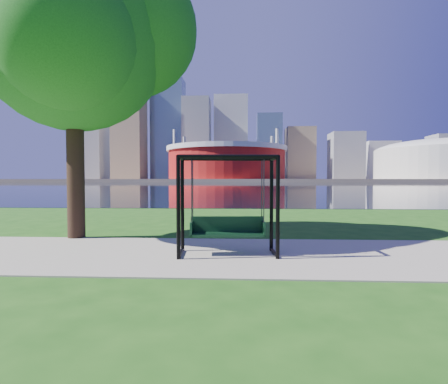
{
  "coord_description": "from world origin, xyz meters",
  "views": [
    {
      "loc": [
        0.61,
        -8.4,
        1.72
      ],
      "look_at": [
        0.18,
        0.0,
        1.42
      ],
      "focal_mm": 28.0,
      "sensor_mm": 36.0,
      "label": 1
    }
  ],
  "objects": [
    {
      "name": "path",
      "position": [
        0.0,
        -0.5,
        0.01
      ],
      "size": [
        120.0,
        4.0,
        0.03
      ],
      "primitive_type": "cube",
      "color": "#9E937F",
      "rests_on": "ground"
    },
    {
      "name": "skyline",
      "position": [
        -4.27,
        319.39,
        35.89
      ],
      "size": [
        392.0,
        66.0,
        96.5
      ],
      "color": "gray",
      "rests_on": "far_bank"
    },
    {
      "name": "park_tree",
      "position": [
        -4.29,
        1.6,
        5.99
      ],
      "size": [
        6.94,
        6.27,
        8.62
      ],
      "color": "black",
      "rests_on": "ground"
    },
    {
      "name": "river",
      "position": [
        0.0,
        102.0,
        0.01
      ],
      "size": [
        900.0,
        180.0,
        0.02
      ],
      "primitive_type": "cube",
      "color": "black",
      "rests_on": "ground"
    },
    {
      "name": "swing",
      "position": [
        0.29,
        -0.57,
        1.09
      ],
      "size": [
        2.26,
        1.1,
        2.25
      ],
      "rotation": [
        0.0,
        0.0,
        0.07
      ],
      "color": "black",
      "rests_on": "ground"
    },
    {
      "name": "stadium",
      "position": [
        -10.0,
        235.0,
        14.23
      ],
      "size": [
        83.0,
        83.0,
        32.0
      ],
      "color": "maroon",
      "rests_on": "far_bank"
    },
    {
      "name": "arena",
      "position": [
        135.0,
        235.0,
        15.87
      ],
      "size": [
        84.0,
        84.0,
        26.56
      ],
      "color": "beige",
      "rests_on": "far_bank"
    },
    {
      "name": "ground",
      "position": [
        0.0,
        0.0,
        0.0
      ],
      "size": [
        900.0,
        900.0,
        0.0
      ],
      "primitive_type": "plane",
      "color": "#1E5114",
      "rests_on": "ground"
    },
    {
      "name": "far_bank",
      "position": [
        0.0,
        306.0,
        1.0
      ],
      "size": [
        900.0,
        228.0,
        2.0
      ],
      "primitive_type": "cube",
      "color": "#937F60",
      "rests_on": "ground"
    }
  ]
}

